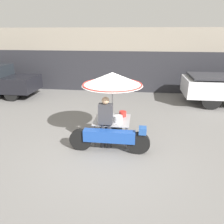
{
  "coord_description": "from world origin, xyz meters",
  "views": [
    {
      "loc": [
        0.76,
        -5.23,
        3.11
      ],
      "look_at": [
        -0.0,
        0.66,
        0.94
      ],
      "focal_mm": 35.0,
      "sensor_mm": 36.0,
      "label": 1
    }
  ],
  "objects": [
    {
      "name": "shopfront_building",
      "position": [
        0.0,
        7.62,
        1.67
      ],
      "size": [
        28.0,
        2.06,
        3.35
      ],
      "color": "gray",
      "rests_on": "ground"
    },
    {
      "name": "vendor_person",
      "position": [
        -0.12,
        0.25,
        0.84
      ],
      "size": [
        0.38,
        0.22,
        1.51
      ],
      "color": "#2D2D33",
      "rests_on": "ground"
    },
    {
      "name": "vendor_motorcycle_cart",
      "position": [
        0.0,
        0.62,
        1.57
      ],
      "size": [
        2.21,
        1.71,
        2.08
      ],
      "color": "black",
      "rests_on": "ground"
    },
    {
      "name": "ground_plane",
      "position": [
        0.0,
        0.0,
        0.0
      ],
      "size": [
        36.0,
        36.0,
        0.0
      ],
      "primitive_type": "plane",
      "color": "slate"
    }
  ]
}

